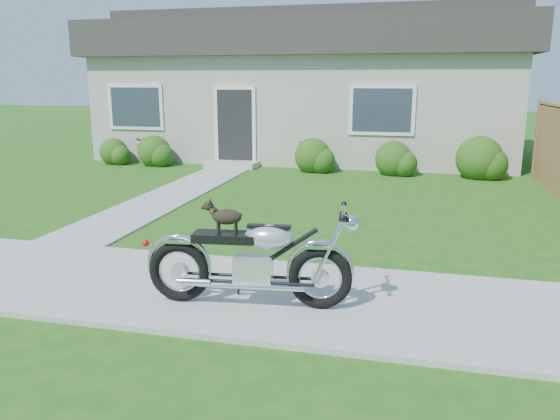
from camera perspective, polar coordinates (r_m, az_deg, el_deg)
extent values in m
plane|color=#235114|center=(6.90, -16.38, -7.16)|extent=(80.00, 80.00, 0.00)
cube|color=#9E9B93|center=(6.89, -16.39, -7.00)|extent=(24.00, 2.20, 0.04)
cube|color=#9E9B93|center=(11.84, -10.70, 1.79)|extent=(1.20, 8.00, 0.03)
cube|color=#B2ACA0|center=(17.88, 3.02, 10.68)|extent=(12.00, 6.00, 3.00)
cube|color=#2D2B28|center=(17.90, 3.10, 17.09)|extent=(12.60, 6.60, 1.00)
cube|color=#2D2B28|center=(17.96, 3.13, 19.31)|extent=(12.60, 2.00, 0.60)
cube|color=black|center=(15.36, -4.73, 8.51)|extent=(1.00, 0.06, 2.10)
cube|color=#9E9B93|center=(15.15, -5.08, 4.74)|extent=(1.40, 0.70, 0.16)
cube|color=#2D3847|center=(16.52, -14.85, 10.38)|extent=(1.70, 0.05, 1.30)
cube|color=#2D3847|center=(14.56, 10.59, 10.23)|extent=(1.70, 0.05, 1.30)
cube|color=#A16848|center=(14.91, 25.31, 6.74)|extent=(0.12, 0.12, 1.90)
sphere|color=#295015|center=(14.26, 20.10, 5.04)|extent=(1.12, 1.12, 1.12)
sphere|color=#295015|center=(14.19, 11.78, 5.21)|extent=(0.93, 0.93, 0.93)
sphere|color=#295015|center=(15.86, -13.01, 5.97)|extent=(0.92, 0.92, 0.92)
sphere|color=#295015|center=(14.41, 3.45, 5.63)|extent=(0.95, 0.95, 0.95)
sphere|color=#295015|center=(16.48, -16.97, 5.82)|extent=(0.80, 0.80, 0.80)
imported|color=#284D14|center=(16.00, -13.58, 5.97)|extent=(0.90, 0.90, 0.76)
imported|color=#355D19|center=(14.49, 2.86, 5.76)|extent=(0.61, 0.61, 0.85)
torus|color=black|center=(5.68, 4.22, -7.09)|extent=(0.68, 0.18, 0.67)
torus|color=black|center=(5.94, -10.46, -6.32)|extent=(0.68, 0.18, 0.67)
cube|color=silver|center=(5.74, -2.81, -6.31)|extent=(0.42, 0.28, 0.30)
ellipsoid|color=silver|center=(5.60, -1.14, -2.82)|extent=(0.54, 0.34, 0.26)
cube|color=black|center=(5.69, -5.83, -2.83)|extent=(0.67, 0.33, 0.09)
cube|color=silver|center=(5.57, 4.28, -3.81)|extent=(0.31, 0.17, 0.03)
cube|color=silver|center=(5.84, -10.60, -3.18)|extent=(0.31, 0.17, 0.03)
cylinder|color=silver|center=(5.46, 6.66, -0.07)|extent=(0.09, 0.60, 0.03)
sphere|color=silver|center=(5.49, 7.46, -1.31)|extent=(0.19, 0.19, 0.17)
cylinder|color=silver|center=(5.66, -3.03, -7.98)|extent=(1.10, 0.18, 0.06)
ellipsoid|color=black|center=(5.63, -5.58, -0.71)|extent=(0.32, 0.18, 0.16)
sphere|color=black|center=(5.65, -7.50, 0.43)|extent=(0.11, 0.11, 0.10)
cylinder|color=black|center=(5.71, -6.36, -1.65)|extent=(0.03, 0.03, 0.13)
cylinder|color=black|center=(5.64, -6.54, -1.84)|extent=(0.03, 0.03, 0.13)
cylinder|color=black|center=(5.67, -4.58, -1.72)|extent=(0.03, 0.03, 0.13)
cylinder|color=black|center=(5.60, -4.73, -1.91)|extent=(0.03, 0.03, 0.13)
torus|color=#CD5736|center=(5.64, -7.04, -0.03)|extent=(0.06, 0.09, 0.08)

